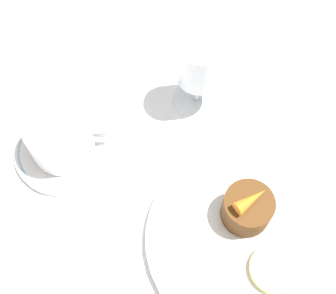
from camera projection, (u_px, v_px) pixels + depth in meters
ground_plane at (224, 233)px, 0.60m from camera, size 3.00×3.00×0.00m
dinner_plate at (245, 239)px, 0.59m from camera, size 0.25×0.25×0.01m
saucer at (64, 149)px, 0.65m from camera, size 0.14×0.14×0.01m
coffee_cup at (60, 136)px, 0.62m from camera, size 0.11×0.09×0.07m
spoon at (93, 145)px, 0.65m from camera, size 0.03×0.10×0.00m
wine_glass at (203, 66)px, 0.62m from camera, size 0.07×0.07×0.12m
fork at (109, 265)px, 0.58m from camera, size 0.04×0.17×0.01m
dessert_cake at (247, 208)px, 0.58m from camera, size 0.06×0.06×0.04m
carrot_garnish at (251, 200)px, 0.55m from camera, size 0.05×0.03×0.02m
pineapple_slice at (274, 269)px, 0.56m from camera, size 0.06×0.06×0.01m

